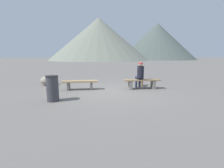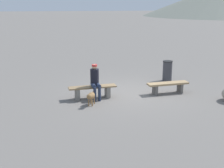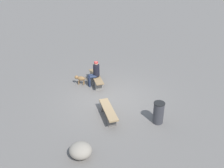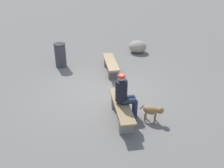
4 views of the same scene
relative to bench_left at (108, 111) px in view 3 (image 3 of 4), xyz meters
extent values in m
cube|color=slate|center=(1.47, -0.39, -0.36)|extent=(210.00, 210.00, 0.06)
cube|color=#605B56|center=(-0.54, -0.05, -0.14)|extent=(0.14, 0.36, 0.38)
cube|color=#605B56|center=(0.54, 0.05, -0.14)|extent=(0.14, 0.36, 0.38)
cube|color=#A3845B|center=(0.00, 0.00, 0.09)|extent=(1.71, 0.53, 0.07)
cube|color=gray|center=(2.45, 0.02, -0.12)|extent=(0.18, 0.38, 0.42)
cube|color=gray|center=(3.62, 0.12, -0.12)|extent=(0.18, 0.38, 0.42)
cube|color=#8C704C|center=(3.03, 0.07, 0.12)|extent=(1.84, 0.54, 0.05)
cylinder|color=black|center=(2.95, 0.06, 0.51)|extent=(0.32, 0.32, 0.59)
sphere|color=#D8A87F|center=(2.95, 0.06, 0.89)|extent=(0.19, 0.19, 0.19)
cylinder|color=red|center=(2.95, 0.06, 0.95)|extent=(0.20, 0.20, 0.07)
cylinder|color=#232D47|center=(3.02, 0.26, 0.22)|extent=(0.19, 0.40, 0.15)
cylinder|color=#232D47|center=(3.00, 0.45, -0.05)|extent=(0.11, 0.11, 0.55)
cylinder|color=#232D47|center=(2.84, 0.25, 0.22)|extent=(0.19, 0.40, 0.15)
cylinder|color=#232D47|center=(2.82, 0.44, -0.05)|extent=(0.11, 0.11, 0.55)
ellipsoid|color=olive|center=(3.17, 0.84, 0.01)|extent=(0.38, 0.47, 0.23)
sphere|color=olive|center=(3.27, 1.07, 0.06)|extent=(0.19, 0.19, 0.19)
cylinder|color=olive|center=(3.16, 0.98, -0.21)|extent=(0.04, 0.04, 0.23)
cylinder|color=olive|center=(3.28, 0.93, -0.21)|extent=(0.04, 0.04, 0.23)
cylinder|color=olive|center=(3.06, 0.74, -0.21)|extent=(0.04, 0.04, 0.23)
cylinder|color=olive|center=(3.17, 0.69, -0.21)|extent=(0.04, 0.04, 0.23)
cylinder|color=olive|center=(3.07, 0.61, 0.05)|extent=(0.08, 0.12, 0.15)
cylinder|color=#38383D|center=(-0.69, -1.92, 0.13)|extent=(0.43, 0.43, 0.91)
cylinder|color=black|center=(-0.69, -1.92, 0.59)|extent=(0.45, 0.45, 0.03)
ellipsoid|color=gray|center=(-2.00, 1.35, -0.06)|extent=(1.04, 1.06, 0.53)
camera|label=1|loc=(1.24, -7.76, 1.35)|focal=26.00mm
camera|label=2|loc=(4.32, 11.05, 3.26)|focal=48.65mm
camera|label=3|loc=(-8.66, 1.59, 6.10)|focal=41.17mm
camera|label=4|loc=(8.78, -0.64, 3.83)|focal=41.14mm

